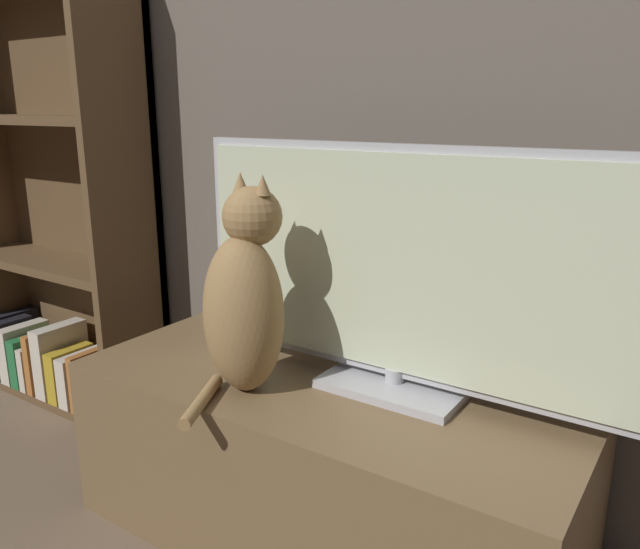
% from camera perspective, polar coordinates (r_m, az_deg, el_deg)
% --- Properties ---
extents(wall_back, '(4.80, 0.05, 2.60)m').
position_cam_1_polar(wall_back, '(1.66, 6.86, 23.16)').
color(wall_back, '#60564C').
rests_on(wall_back, ground_plane).
extents(tv_stand, '(1.22, 0.54, 0.43)m').
position_cam_1_polar(tv_stand, '(1.61, 0.29, -16.76)').
color(tv_stand, brown).
rests_on(tv_stand, ground_plane).
extents(tv, '(1.07, 0.20, 0.56)m').
position_cam_1_polar(tv, '(1.39, 7.21, 0.10)').
color(tv, '#B7B7BC').
rests_on(tv, tv_stand).
extents(cat, '(0.22, 0.34, 0.50)m').
position_cam_1_polar(cat, '(1.42, -6.77, -2.36)').
color(cat, '#997547').
rests_on(cat, tv_stand).
extents(bookshelf, '(0.85, 0.28, 1.54)m').
position_cam_1_polar(bookshelf, '(2.45, -22.82, 4.22)').
color(bookshelf, brown).
rests_on(bookshelf, ground_plane).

